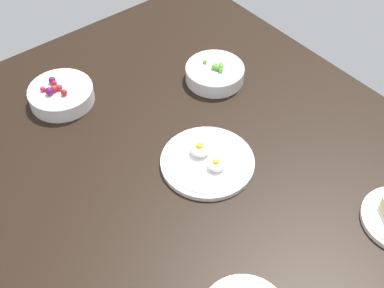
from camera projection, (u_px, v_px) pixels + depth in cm
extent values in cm
cube|color=black|center=(192.00, 155.00, 125.55)|extent=(125.29, 106.59, 4.00)
cylinder|color=white|center=(215.00, 74.00, 140.69)|extent=(16.42, 16.42, 4.04)
torus|color=white|center=(215.00, 68.00, 139.20)|extent=(16.57, 16.57, 0.80)
sphere|color=#599E38|center=(216.00, 66.00, 138.66)|extent=(1.57, 1.57, 1.57)
sphere|color=#599E38|center=(215.00, 67.00, 138.63)|extent=(1.36, 1.36, 1.36)
sphere|color=#599E38|center=(221.00, 64.00, 139.59)|extent=(1.12, 1.12, 1.12)
sphere|color=#599E38|center=(205.00, 62.00, 140.28)|extent=(1.15, 1.15, 1.15)
sphere|color=#599E38|center=(221.00, 67.00, 138.38)|extent=(1.58, 1.58, 1.58)
sphere|color=#599E38|center=(214.00, 67.00, 138.45)|extent=(1.50, 1.50, 1.50)
sphere|color=#599E38|center=(221.00, 70.00, 137.56)|extent=(1.37, 1.37, 1.37)
sphere|color=#599E38|center=(221.00, 65.00, 139.07)|extent=(1.23, 1.23, 1.23)
sphere|color=#599E38|center=(217.00, 68.00, 138.11)|extent=(1.54, 1.54, 1.54)
cylinder|color=white|center=(61.00, 95.00, 134.59)|extent=(17.30, 17.30, 4.10)
torus|color=white|center=(60.00, 89.00, 133.08)|extent=(17.41, 17.41, 0.80)
sphere|color=maroon|center=(54.00, 83.00, 133.54)|extent=(1.59, 1.59, 1.59)
sphere|color=maroon|center=(64.00, 93.00, 130.97)|extent=(1.71, 1.71, 1.71)
sphere|color=#B2232D|center=(54.00, 88.00, 131.99)|extent=(1.80, 1.80, 1.80)
sphere|color=#B2232D|center=(59.00, 87.00, 132.38)|extent=(1.66, 1.66, 1.66)
sphere|color=#59144C|center=(49.00, 91.00, 130.99)|extent=(2.16, 2.16, 2.16)
sphere|color=#59144C|center=(52.00, 80.00, 134.16)|extent=(1.95, 1.95, 1.95)
sphere|color=maroon|center=(56.00, 88.00, 132.31)|extent=(1.62, 1.62, 1.62)
sphere|color=#B2232D|center=(43.00, 89.00, 132.10)|extent=(1.46, 1.46, 1.46)
cylinder|color=white|center=(207.00, 162.00, 120.42)|extent=(22.70, 22.70, 1.28)
torus|color=#B7B7BC|center=(207.00, 161.00, 119.95)|extent=(20.48, 20.48, 0.50)
ellipsoid|color=white|center=(216.00, 165.00, 117.59)|extent=(4.10, 4.10, 2.25)
sphere|color=yellow|center=(216.00, 162.00, 116.85)|extent=(1.64, 1.64, 1.64)
ellipsoid|color=white|center=(201.00, 149.00, 120.80)|extent=(4.74, 4.74, 2.61)
sphere|color=yellow|center=(201.00, 145.00, 119.94)|extent=(1.90, 1.90, 1.90)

